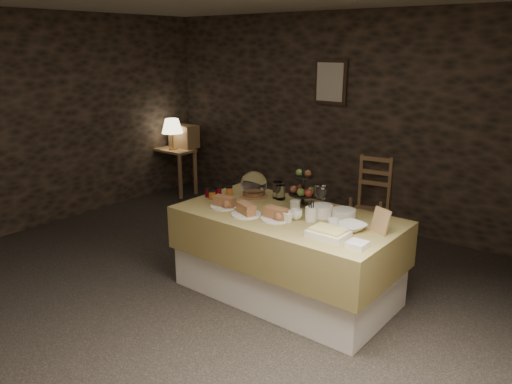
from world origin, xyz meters
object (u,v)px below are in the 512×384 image
Objects in this scene: table_lamp at (172,126)px; chair at (372,198)px; fruit_stand at (303,190)px; wine_rack at (184,136)px; console_table at (174,157)px; buffet_table at (287,249)px.

table_lamp reaches higher than chair.
fruit_stand is (3.13, -1.24, -0.12)m from table_lamp.
table_lamp is 1.22× the size of fruit_stand.
wine_rack is 3.07m from chair.
wine_rack is at bearing 90.00° from table_lamp.
table_lamp is (0.05, -0.05, 0.48)m from console_table.
buffet_table is 3.58m from table_lamp.
console_table is 3.10m from chair.
wine_rack is at bearing 174.80° from chair.
console_table is at bearing 135.00° from table_lamp.
buffet_table is 5.19× the size of fruit_stand.
console_table is at bearing 153.70° from buffet_table.
wine_rack is (0.05, 0.18, 0.30)m from console_table.
console_table is 1.65× the size of wine_rack.
console_table is 1.84× the size of fruit_stand.
buffet_table is 0.57m from fruit_stand.
wine_rack reaches higher than buffet_table.
wine_rack reaches higher than chair.
buffet_table is 4.24× the size of table_lamp.
chair is at bearing 8.92° from table_lamp.
fruit_stand reaches higher than buffet_table.
wine_rack is at bearing 150.81° from buffet_table.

